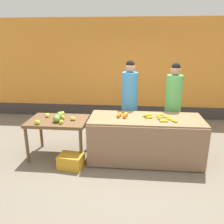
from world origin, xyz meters
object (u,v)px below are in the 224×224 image
produce_crate (71,161)px  produce_sack (104,133)px  vendor_woman_green_shirt (173,106)px  vendor_woman_blue_shirt (129,104)px

produce_crate → produce_sack: 1.26m
vendor_woman_green_shirt → produce_sack: bearing=178.6°
vendor_woman_blue_shirt → produce_crate: vendor_woman_blue_shirt is taller
vendor_woman_blue_shirt → produce_sack: size_ratio=3.92×
produce_crate → vendor_woman_blue_shirt: bearing=47.3°
vendor_woman_green_shirt → produce_crate: bearing=-150.3°
vendor_woman_green_shirt → produce_crate: (-1.98, -1.13, -0.80)m
vendor_woman_blue_shirt → produce_sack: vendor_woman_blue_shirt is taller
produce_crate → produce_sack: (0.47, 1.16, 0.11)m
vendor_woman_blue_shirt → produce_crate: 1.75m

